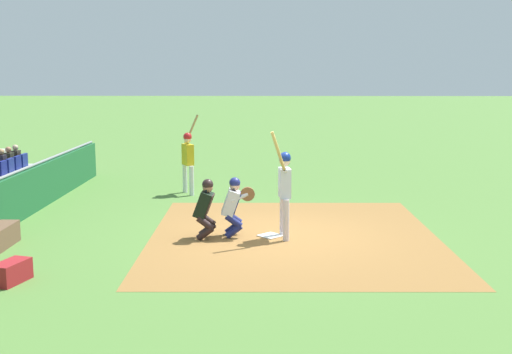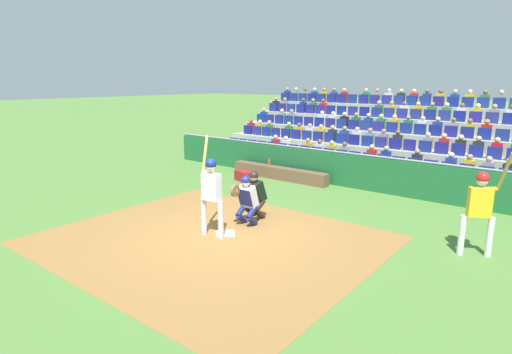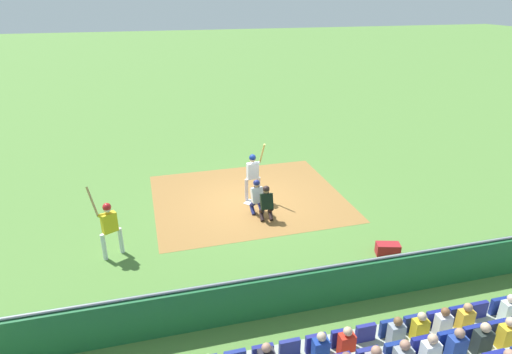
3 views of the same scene
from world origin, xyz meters
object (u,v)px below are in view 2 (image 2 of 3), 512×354
equipment_duffel_bag (243,176)px  on_deck_batter (480,204)px  batter_at_plate (211,188)px  dugout_bench (279,173)px  water_bottle_on_bench (269,162)px  catcher_crouching (246,198)px  home_plate_umpire (255,192)px  home_plate_marker (225,233)px

equipment_duffel_bag → on_deck_batter: (-8.11, 2.02, 0.93)m
batter_at_plate → equipment_duffel_bag: batter_at_plate is taller
equipment_duffel_bag → on_deck_batter: on_deck_batter is taller
on_deck_batter → dugout_bench: bearing=-23.0°
water_bottle_on_bench → dugout_bench: bearing=179.0°
catcher_crouching → on_deck_batter: on_deck_batter is taller
catcher_crouching → equipment_duffel_bag: 4.83m
dugout_bench → water_bottle_on_bench: (0.46, -0.01, 0.35)m
batter_at_plate → dugout_bench: 6.27m
catcher_crouching → equipment_duffel_bag: catcher_crouching is taller
dugout_bench → water_bottle_on_bench: bearing=-1.0°
home_plate_umpire → on_deck_batter: on_deck_batter is taller
home_plate_marker → equipment_duffel_bag: (3.21, -4.38, 0.17)m
water_bottle_on_bench → on_deck_batter: on_deck_batter is taller
catcher_crouching → water_bottle_on_bench: size_ratio=4.90×
batter_at_plate → equipment_duffel_bag: bearing=-56.7°
catcher_crouching → on_deck_batter: 5.18m
on_deck_batter → batter_at_plate: bearing=27.7°
equipment_duffel_bag → home_plate_umpire: bearing=151.3°
equipment_duffel_bag → batter_at_plate: bearing=139.6°
dugout_bench → equipment_duffel_bag: dugout_bench is taller
home_plate_marker → on_deck_batter: 5.55m
home_plate_umpire → on_deck_batter: (-5.10, -0.98, 0.41)m
home_plate_marker → water_bottle_on_bench: water_bottle_on_bench is taller
home_plate_umpire → catcher_crouching: bearing=107.5°
home_plate_marker → catcher_crouching: catcher_crouching is taller
home_plate_marker → dugout_bench: dugout_bench is taller
home_plate_marker → on_deck_batter: bearing=-154.2°
home_plate_marker → catcher_crouching: (0.02, -0.80, 0.71)m
dugout_bench → equipment_duffel_bag: size_ratio=5.75×
dugout_bench → water_bottle_on_bench: 0.58m
water_bottle_on_bench → on_deck_batter: bearing=158.1°
dugout_bench → catcher_crouching: bearing=117.2°
home_plate_umpire → dugout_bench: 4.68m
on_deck_batter → home_plate_umpire: bearing=10.9°
batter_at_plate → water_bottle_on_bench: bearing=-64.6°
batter_at_plate → on_deck_batter: size_ratio=1.02×
batter_at_plate → catcher_crouching: (-0.13, -1.08, -0.44)m
catcher_crouching → water_bottle_on_bench: catcher_crouching is taller
home_plate_marker → equipment_duffel_bag: bearing=-53.8°
home_plate_marker → equipment_duffel_bag: equipment_duffel_bag is taller
home_plate_umpire → dugout_bench: (2.22, -4.10, -0.49)m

